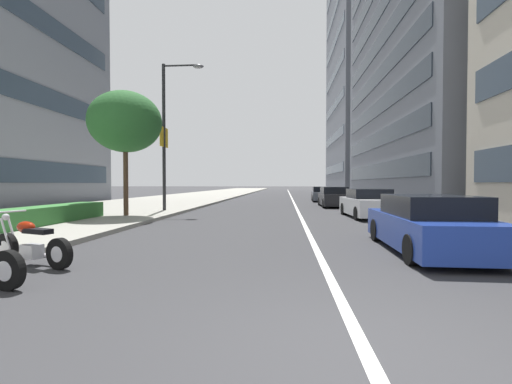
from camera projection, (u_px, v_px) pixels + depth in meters
ground_plane at (369, 360)px, 3.22m from camera, size 400.00×400.00×0.00m
sidewalk_right_plaza at (175, 199)px, 34.06m from camera, size 160.00×10.28×0.15m
lane_centre_stripe at (292, 198)px, 38.10m from camera, size 110.00×0.16×0.01m
motorcycle_nearest_camera at (31, 245)px, 6.94m from camera, size 0.90×2.11×1.08m
car_following_behind at (428, 225)px, 8.31m from camera, size 4.56×1.96×1.36m
car_mid_block_traffic at (368, 204)px, 16.79m from camera, size 4.35×2.06×1.38m
car_lead_in_lane at (334, 197)px, 24.51m from camera, size 4.45×1.86×1.40m
car_far_down_avenue at (322, 194)px, 32.21m from camera, size 4.66×2.08×1.35m
street_lamp_with_banners at (170, 124)px, 19.31m from camera, size 1.26×2.35×8.11m
clipped_hedge_bed at (50, 214)px, 13.26m from camera, size 5.75×1.10×0.64m
street_tree_near_plaza_corner at (125, 122)px, 16.16m from camera, size 3.33×3.33×5.77m
office_tower_near_left at (459, 15)px, 33.50m from camera, size 28.63×15.23×35.85m
office_tower_mid_left at (393, 45)px, 63.52m from camera, size 24.92×21.26×53.88m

